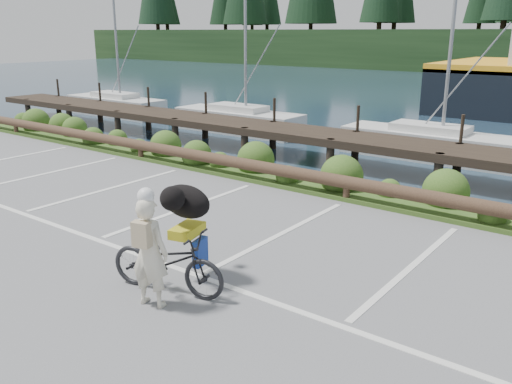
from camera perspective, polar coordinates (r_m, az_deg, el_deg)
ground at (r=9.10m, az=-4.36°, el=-7.96°), size 72.00×72.00×0.00m
vegetation_strip at (r=13.27m, az=10.87°, el=-0.01°), size 34.00×1.60×0.10m
log_rail at (r=12.68m, az=9.45°, el=-0.95°), size 32.00×0.30×0.60m
bicycle at (r=8.20m, az=-9.32°, el=-7.20°), size 1.99×1.08×0.99m
cyclist at (r=7.75m, az=-11.18°, el=-6.26°), size 0.66×0.51×1.61m
dog at (r=8.42m, az=-7.37°, el=-0.99°), size 0.64×0.98×0.52m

